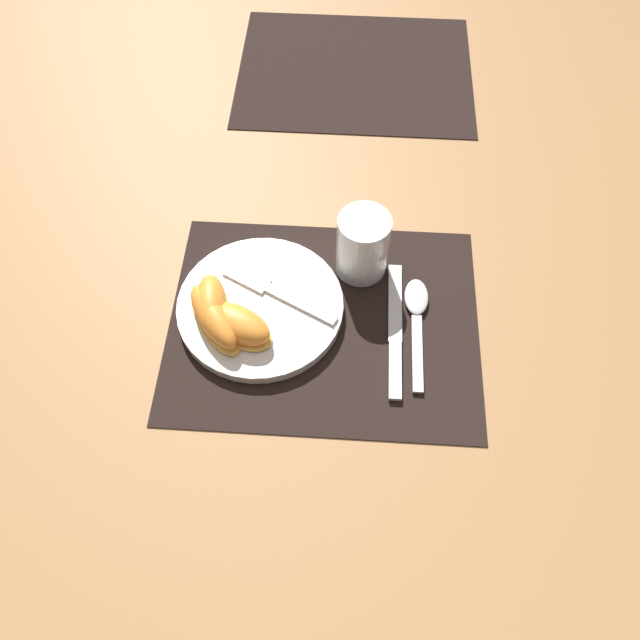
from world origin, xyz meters
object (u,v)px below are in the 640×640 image
object	(u,v)px
knife	(395,332)
fork	(271,290)
plate	(260,307)
citrus_wedge_1	(214,318)
citrus_wedge_2	(238,325)
citrus_wedge_0	(212,305)
juice_glass	(362,248)
spoon	(417,311)

from	to	relation	value
knife	fork	distance (m)	0.18
plate	knife	bearing A→B (deg)	-8.13
plate	citrus_wedge_1	bearing A→B (deg)	-146.03
plate	fork	bearing A→B (deg)	58.07
knife	citrus_wedge_2	size ratio (longest dim) A/B	1.89
plate	citrus_wedge_0	distance (m)	0.07
juice_glass	fork	world-z (taller)	juice_glass
juice_glass	knife	bearing A→B (deg)	-65.63
juice_glass	spoon	xyz separation A→B (m)	(0.08, -0.08, -0.04)
plate	citrus_wedge_2	distance (m)	0.06
citrus_wedge_0	citrus_wedge_2	bearing A→B (deg)	-34.83
plate	knife	distance (m)	0.19
citrus_wedge_0	spoon	bearing A→B (deg)	5.32
juice_glass	spoon	distance (m)	0.12
plate	juice_glass	size ratio (longest dim) A/B	2.27
knife	citrus_wedge_1	bearing A→B (deg)	-177.47
plate	spoon	xyz separation A→B (m)	(0.22, 0.01, -0.00)
citrus_wedge_1	citrus_wedge_0	bearing A→B (deg)	107.07
knife	spoon	xyz separation A→B (m)	(0.03, 0.03, 0.00)
fork	citrus_wedge_0	bearing A→B (deg)	-151.67
citrus_wedge_1	citrus_wedge_2	bearing A→B (deg)	-13.78
knife	fork	size ratio (longest dim) A/B	1.27
knife	citrus_wedge_0	xyz separation A→B (m)	(-0.25, 0.01, 0.03)
plate	citrus_wedge_1	xyz separation A→B (m)	(-0.06, -0.04, 0.03)
plate	knife	xyz separation A→B (m)	(0.19, -0.03, -0.01)
plate	citrus_wedge_0	bearing A→B (deg)	-163.26
knife	fork	bearing A→B (deg)	164.28
plate	knife	size ratio (longest dim) A/B	1.08
citrus_wedge_2	fork	bearing A→B (deg)	61.84
citrus_wedge_1	fork	bearing A→B (deg)	40.64
spoon	citrus_wedge_0	size ratio (longest dim) A/B	1.71
spoon	citrus_wedge_0	distance (m)	0.28
citrus_wedge_0	citrus_wedge_1	distance (m)	0.02
juice_glass	citrus_wedge_2	world-z (taller)	juice_glass
plate	citrus_wedge_0	size ratio (longest dim) A/B	2.23
plate	citrus_wedge_2	size ratio (longest dim) A/B	2.05
citrus_wedge_0	citrus_wedge_2	xyz separation A→B (m)	(0.04, -0.03, -0.00)
plate	citrus_wedge_1	size ratio (longest dim) A/B	1.92
citrus_wedge_1	juice_glass	bearing A→B (deg)	32.03
spoon	fork	bearing A→B (deg)	175.88
spoon	citrus_wedge_2	distance (m)	0.25
juice_glass	fork	bearing A→B (deg)	-153.66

